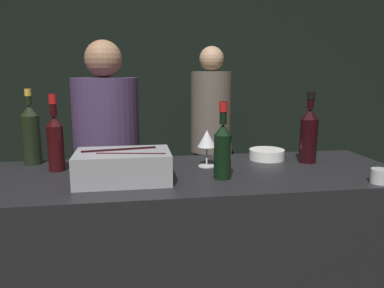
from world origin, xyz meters
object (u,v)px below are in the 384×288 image
Objects in this scene: candle_votive at (380,176)px; red_wine_bottle_black_foil at (309,133)px; wine_glass at (207,140)px; red_wine_bottle_burgundy at (223,148)px; person_blond_tee at (108,166)px; red_wine_bottle_tall at (55,140)px; person_in_hoodie at (211,132)px; bowl_white at (267,154)px; ice_bin_with_bottles at (123,165)px; champagne_bottle at (31,133)px.

red_wine_bottle_black_foil is at bearing 108.49° from candle_votive.
red_wine_bottle_burgundy is at bearing -82.59° from wine_glass.
red_wine_bottle_tall is at bearing -49.82° from person_blond_tee.
person_in_hoodie reaches higher than wine_glass.
bowl_white is 1.02× the size of wine_glass.
candle_votive is 0.21× the size of red_wine_bottle_tall.
ice_bin_with_bottles is at bearing 177.05° from red_wine_bottle_burgundy.
ice_bin_with_bottles is 1.10× the size of red_wine_bottle_tall.
wine_glass is (0.38, 0.18, 0.06)m from ice_bin_with_bottles.
red_wine_bottle_burgundy is 0.19× the size of person_in_hoodie.
person_in_hoodie reaches higher than candle_votive.
ice_bin_with_bottles is 0.77m from person_blond_tee.
candle_votive is 0.63m from red_wine_bottle_burgundy.
ice_bin_with_bottles is 2.19× the size of wine_glass.
red_wine_bottle_burgundy is at bearing 164.66° from candle_votive.
bowl_white is at bearing 16.18° from wine_glass.
red_wine_bottle_tall is 1.83m from person_in_hoodie.
person_blond_tee reaches higher than red_wine_bottle_tall.
champagne_bottle reaches higher than bowl_white.
candle_votive is at bearing -71.51° from red_wine_bottle_black_foil.
person_blond_tee is (-0.11, 0.74, -0.19)m from ice_bin_with_bottles.
red_wine_bottle_black_foil is 0.96× the size of champagne_bottle.
wine_glass is 0.50m from red_wine_bottle_black_foil.
ice_bin_with_bottles reaches higher than bowl_white.
ice_bin_with_bottles is 0.41m from red_wine_bottle_burgundy.
candle_votive is at bearing 7.66° from person_in_hoodie.
red_wine_bottle_tall reaches higher than candle_votive.
wine_glass is 0.11× the size of person_blond_tee.
red_wine_bottle_tall is (-0.67, 0.03, 0.01)m from wine_glass.
red_wine_bottle_burgundy is at bearing 3.70° from person_blond_tee.
ice_bin_with_bottles is 1.87m from person_in_hoodie.
person_in_hoodie reaches higher than ice_bin_with_bottles.
ice_bin_with_bottles is 0.23× the size of person_blond_tee.
person_blond_tee is (-0.51, 0.76, -0.25)m from red_wine_bottle_burgundy.
red_wine_bottle_burgundy reaches higher than ice_bin_with_bottles.
ice_bin_with_bottles is 0.42m from wine_glass.
red_wine_bottle_tall is (-1.00, -0.06, 0.11)m from bowl_white.
red_wine_bottle_burgundy is 0.95m from person_blond_tee.
bowl_white is at bearing 3.57° from red_wine_bottle_tall.
wine_glass is 2.40× the size of candle_votive.
ice_bin_with_bottles is 0.75m from bowl_white.
person_in_hoodie reaches higher than champagne_bottle.
candle_votive is at bearing 19.87° from person_blond_tee.
person_in_hoodie is (0.32, 1.74, -0.22)m from red_wine_bottle_burgundy.
red_wine_bottle_black_foil is (0.17, -0.09, 0.11)m from bowl_white.
person_in_hoodie is (1.15, 1.36, -0.24)m from champagne_bottle.
red_wine_bottle_tall is 0.20× the size of person_in_hoodie.
person_blond_tee reaches higher than red_wine_bottle_burgundy.
red_wine_bottle_burgundy reaches higher than candle_votive.
champagne_bottle reaches higher than red_wine_bottle_burgundy.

